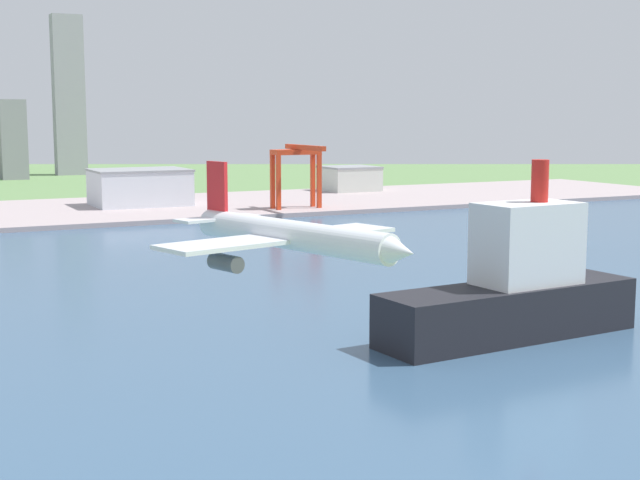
{
  "coord_description": "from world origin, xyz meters",
  "views": [
    {
      "loc": [
        -74.11,
        -6.24,
        52.5
      ],
      "look_at": [
        19.14,
        183.4,
        23.5
      ],
      "focal_mm": 50.7,
      "sensor_mm": 36.0,
      "label": 1
    }
  ],
  "objects_px": {
    "cargo_ship": "(515,289)",
    "ferry_boat": "(546,233)",
    "warehouse_main": "(140,187)",
    "airplane_landing": "(291,236)",
    "port_crane_red": "(298,162)",
    "warehouse_annex": "(349,178)"
  },
  "relations": [
    {
      "from": "cargo_ship",
      "to": "warehouse_main",
      "type": "distance_m",
      "value": 334.48
    },
    {
      "from": "airplane_landing",
      "to": "ferry_boat",
      "type": "xyz_separation_m",
      "value": [
        202.97,
        194.97,
        -33.74
      ]
    },
    {
      "from": "ferry_boat",
      "to": "airplane_landing",
      "type": "bearing_deg",
      "value": -136.15
    },
    {
      "from": "ferry_boat",
      "to": "warehouse_main",
      "type": "distance_m",
      "value": 242.04
    },
    {
      "from": "airplane_landing",
      "to": "port_crane_red",
      "type": "bearing_deg",
      "value": 65.12
    },
    {
      "from": "port_crane_red",
      "to": "warehouse_annex",
      "type": "height_order",
      "value": "port_crane_red"
    },
    {
      "from": "warehouse_main",
      "to": "cargo_ship",
      "type": "bearing_deg",
      "value": -89.82
    },
    {
      "from": "cargo_ship",
      "to": "warehouse_annex",
      "type": "height_order",
      "value": "cargo_ship"
    },
    {
      "from": "warehouse_main",
      "to": "warehouse_annex",
      "type": "relative_size",
      "value": 1.52
    },
    {
      "from": "ferry_boat",
      "to": "port_crane_red",
      "type": "height_order",
      "value": "port_crane_red"
    },
    {
      "from": "warehouse_main",
      "to": "ferry_boat",
      "type": "bearing_deg",
      "value": -62.48
    },
    {
      "from": "port_crane_red",
      "to": "warehouse_annex",
      "type": "xyz_separation_m",
      "value": [
        81.89,
        93.83,
        -17.39
      ]
    },
    {
      "from": "airplane_landing",
      "to": "cargo_ship",
      "type": "bearing_deg",
      "value": 39.13
    },
    {
      "from": "port_crane_red",
      "to": "warehouse_annex",
      "type": "relative_size",
      "value": 1.32
    },
    {
      "from": "warehouse_main",
      "to": "airplane_landing",
      "type": "bearing_deg",
      "value": -102.55
    },
    {
      "from": "warehouse_annex",
      "to": "warehouse_main",
      "type": "bearing_deg",
      "value": -166.59
    },
    {
      "from": "port_crane_red",
      "to": "warehouse_annex",
      "type": "bearing_deg",
      "value": 48.89
    },
    {
      "from": "cargo_ship",
      "to": "ferry_boat",
      "type": "bearing_deg",
      "value": 47.28
    },
    {
      "from": "airplane_landing",
      "to": "port_crane_red",
      "type": "relative_size",
      "value": 0.79
    },
    {
      "from": "port_crane_red",
      "to": "warehouse_main",
      "type": "height_order",
      "value": "port_crane_red"
    },
    {
      "from": "airplane_landing",
      "to": "warehouse_annex",
      "type": "bearing_deg",
      "value": 61.2
    },
    {
      "from": "cargo_ship",
      "to": "warehouse_annex",
      "type": "distance_m",
      "value": 401.55
    }
  ]
}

